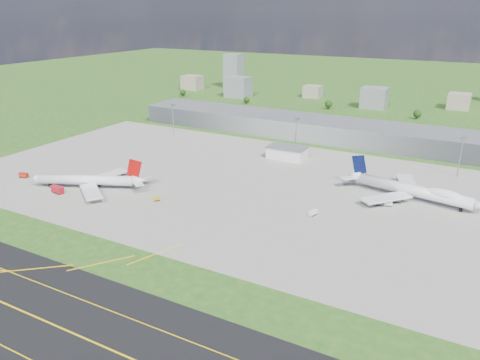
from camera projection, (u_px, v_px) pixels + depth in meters
The scene contains 25 objects.
ground at pixel (300, 140), 378.05m from camera, with size 1400.00×1400.00×0.00m, color #254E18.
taxiway at pixel (23, 312), 163.82m from camera, with size 1400.00×60.00×0.06m, color black.
apron at pixel (248, 184), 282.90m from camera, with size 360.00×190.00×0.08m, color gray.
terminal at pixel (307, 127), 387.83m from camera, with size 300.00×42.00×15.00m, color gray.
ops_building at pixel (287, 153), 330.97m from camera, with size 26.00×16.00×8.00m, color silver.
mast_west at pixel (173, 114), 388.16m from camera, with size 3.50×2.00×25.90m.
mast_center at pixel (296, 129), 338.62m from camera, with size 3.50×2.00×25.90m.
mast_east at pixel (461, 150), 289.07m from camera, with size 3.50×2.00×25.90m.
airliner_red_twin at pixel (90, 180), 274.67m from camera, with size 65.34×49.23×19.00m.
airliner_blue_quad at pixel (413, 191), 257.97m from camera, with size 76.24×59.08×20.01m.
fire_truck at pixel (57, 190), 268.86m from camera, with size 9.39×4.84×3.93m.
crash_tender at pixel (24, 175), 293.62m from camera, with size 6.05×3.69×2.98m.
tug_yellow at pixel (157, 199), 258.22m from camera, with size 3.93×4.11×1.80m.
van_white_near at pixel (313, 213), 239.84m from camera, with size 3.74×5.69×2.66m.
van_white_far at pixel (388, 204), 251.23m from camera, with size 5.03×3.35×2.40m.
bldg_far_w at pixel (192, 83), 614.10m from camera, with size 24.00×20.00×18.00m, color gray.
bldg_w at pixel (238, 87), 560.56m from camera, with size 28.00×22.00×24.00m, color slate.
bldg_cw at pixel (313, 91), 559.21m from camera, with size 20.00×18.00×14.00m, color gray.
bldg_c at pixel (374, 98), 497.08m from camera, with size 26.00×20.00×22.00m, color slate.
bldg_ce at pixel (459, 101), 495.04m from camera, with size 22.00×24.00×16.00m, color gray.
bldg_tall_w at pixel (234, 71), 624.57m from camera, with size 22.00×20.00×44.00m, color slate.
tree_far_w at pixel (183, 92), 565.21m from camera, with size 7.20×7.20×8.80m.
tree_w at pixel (247, 100), 520.67m from camera, with size 6.75×6.75×8.25m.
tree_c at pixel (329, 104), 492.16m from camera, with size 8.10×8.10×9.90m.
tree_e at pixel (417, 114), 447.61m from camera, with size 7.65×7.65×9.35m.
Camera 1 is at (132.88, -194.56, 99.76)m, focal length 35.00 mm.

